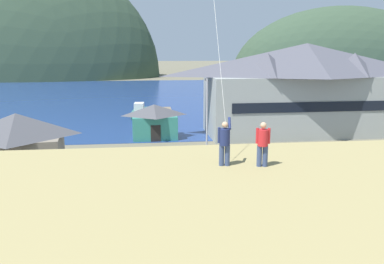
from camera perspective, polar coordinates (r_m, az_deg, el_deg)
The scene contains 18 objects.
ground_plane at distance 25.43m, azimuth 4.43°, elevation -11.08°, with size 600.00×600.00×0.00m, color #66604C.
parking_lot_pad at distance 29.99m, azimuth 2.65°, elevation -7.24°, with size 40.00×20.00×0.10m, color gray.
bay_water at distance 83.64m, azimuth -3.25°, elevation 5.35°, with size 360.00×84.00×0.03m, color navy.
far_hill_west_ridge at distance 149.74m, azimuth -22.04°, elevation 7.53°, with size 87.97×44.91×83.04m, color #334733.
far_hill_east_peak at distance 159.96m, azimuth 21.06°, elevation 7.85°, with size 84.28×44.12×51.22m, color #334733.
harbor_lodge at distance 47.71m, azimuth 16.40°, elevation 6.47°, with size 24.54×9.51×10.67m.
storage_shed_near_lot at distance 32.03m, azimuth -24.33°, elevation -1.99°, with size 7.38×6.35×5.34m.
storage_shed_waterside at distance 43.90m, azimuth -5.60°, elevation 1.66°, with size 5.56×4.21×3.90m.
wharf_dock at distance 56.65m, azimuth -4.45°, elevation 2.36°, with size 3.20×13.58×0.70m.
moored_boat_wharfside at distance 58.50m, azimuth -7.78°, elevation 2.97°, with size 2.43×6.32×2.16m.
parked_car_corner_spot at distance 25.79m, azimuth -17.47°, elevation -8.74°, with size 4.23×2.12×1.82m.
parked_car_front_row_silver at distance 37.53m, azimuth 26.58°, elevation -2.93°, with size 4.34×2.34×1.82m.
parked_car_lone_by_shed at distance 32.55m, azimuth 16.79°, elevation -4.31°, with size 4.23×2.11×1.82m.
parked_car_front_row_end at distance 26.73m, azimuth 7.79°, elevation -7.52°, with size 4.21×2.07×1.82m.
parked_car_mid_row_near at distance 32.36m, azimuth 4.43°, elevation -3.91°, with size 4.27×2.19×1.82m.
parking_light_pole at distance 34.33m, azimuth 2.21°, elevation 2.66°, with size 0.24×0.78×7.39m.
person_kite_flyer at distance 14.86m, azimuth 4.86°, elevation -1.45°, with size 0.58×0.63×1.86m.
person_companion at distance 14.95m, azimuth 10.45°, elevation -1.59°, with size 0.54×0.40×1.74m.
Camera 1 is at (-4.50, -22.91, 10.06)m, focal length 35.99 mm.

